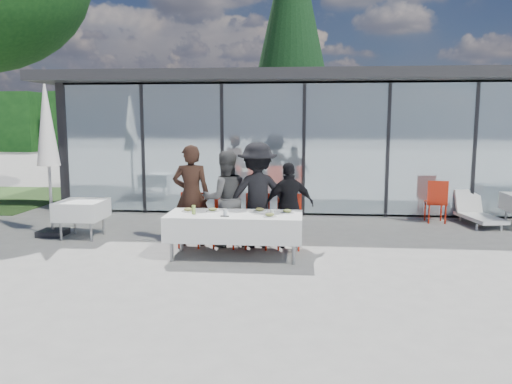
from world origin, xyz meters
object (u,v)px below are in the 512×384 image
Objects in this scene: plate_d at (287,211)px; spare_table_left at (82,210)px; diner_chair_b at (226,217)px; plate_extra at (270,215)px; plate_b at (213,210)px; juice_bottle at (194,210)px; lounger at (476,213)px; diner_a at (191,195)px; diner_d at (289,205)px; market_umbrella at (47,136)px; folded_eyeglasses at (225,216)px; dining_table at (235,226)px; plate_c at (260,210)px; conifer_tree at (292,28)px; diner_chair_c at (257,218)px; diner_chair_a at (191,217)px; plate_a at (188,210)px; diner_b at (226,199)px; spare_chair_b at (436,200)px; diner_chair_d at (289,218)px; diner_c at (257,195)px.

plate_d is 4.19m from spare_table_left.
diner_chair_b is 1.13× the size of spare_table_left.
plate_b is at bearing 159.27° from plate_extra.
juice_bottle is at bearing 174.56° from plate_extra.
lounger is (5.28, 2.46, -0.28)m from diner_chair_b.
diner_a is at bearing 178.13° from diner_chair_b.
market_umbrella is (-4.76, 0.47, 1.22)m from diner_d.
folded_eyeglasses is at bearing -16.90° from juice_bottle.
dining_table is 0.69m from plate_extra.
diner_chair_b reaches higher than plate_b.
plate_c is 0.50m from plate_extra.
plate_b is 13.58m from conifer_tree.
diner_chair_b is 4.26× the size of plate_b.
juice_bottle is (-0.67, -0.11, 0.29)m from dining_table.
plate_c reaches higher than spare_table_left.
diner_chair_c is 1.05m from plate_extra.
diner_chair_a is at bearing -157.42° from lounger.
diner_chair_a is 0.68m from plate_a.
diner_b reaches higher than diner_chair_c.
diner_d is 12.98m from conifer_tree.
plate_a is (0.09, -0.63, 0.24)m from diner_chair_a.
diner_d is at bearing 0.66° from diner_chair_a.
diner_d reaches higher than lounger.
plate_a is 1.00× the size of plate_d.
plate_extra is at bearing -135.53° from spare_chair_b.
diner_chair_a is 1.00× the size of diner_chair_d.
diner_chair_a is (-0.91, 0.75, -0.00)m from dining_table.
diner_chair_b is 0.72m from diner_c.
spare_chair_b is (5.05, 2.49, 0.00)m from diner_chair_a.
diner_d is at bearing -5.69° from market_umbrella.
diner_a reaches higher than diner_chair_c.
plate_extra is at bearing -73.35° from diner_chair_c.
diner_c is 0.87m from plate_d.
plate_d is 1.57m from juice_bottle.
diner_chair_d reaches higher than spare_table_left.
diner_b reaches higher than juice_bottle.
diner_chair_d is (1.80, -0.02, -0.40)m from diner_a.
diner_c reaches higher than diner_chair_c.
diner_chair_b is at bearing 171.84° from diner_a.
diner_chair_b is (0.64, -0.02, -0.40)m from diner_a.
spare_table_left is 8.46m from lounger.
diner_a is at bearing 104.95° from juice_bottle.
spare_table_left is 0.29× the size of market_umbrella.
spare_table_left is (-4.08, 0.36, -0.22)m from diner_d.
spare_chair_b is (4.96, 3.12, -0.24)m from plate_a.
juice_bottle is 2.81m from spare_table_left.
conifer_tree is at bearing 83.44° from plate_a.
diner_d is 4.82m from lounger.
diner_chair_c is at bearing 78.78° from diner_c.
diner_d is at bearing 47.85° from plate_c.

